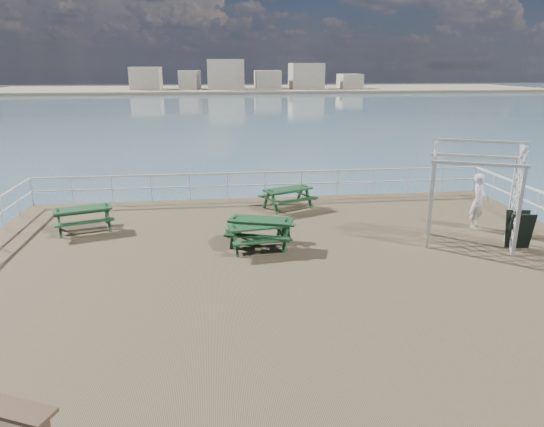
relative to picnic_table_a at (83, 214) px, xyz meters
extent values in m
cube|color=brown|center=(6.20, -3.63, -0.69)|extent=(18.00, 14.00, 0.30)
plane|color=#476277|center=(6.20, 36.37, -2.54)|extent=(300.00, 300.00, 0.00)
cube|color=tan|center=(21.20, 131.37, -2.14)|extent=(160.00, 40.00, 0.80)
cube|color=beige|center=(-13.80, 128.37, 1.26)|extent=(8.00, 8.00, 6.00)
cube|color=beige|center=(-1.80, 128.37, 0.76)|extent=(6.00, 8.00, 5.00)
cube|color=beige|center=(8.20, 128.37, 2.26)|extent=(10.00, 8.00, 8.00)
cube|color=beige|center=(20.20, 128.37, 0.76)|extent=(7.00, 8.00, 5.00)
cube|color=beige|center=(31.20, 128.37, 1.76)|extent=(9.00, 8.00, 7.00)
cube|color=beige|center=(44.20, 128.37, 0.26)|extent=(6.00, 8.00, 4.00)
cylinder|color=brown|center=(-1.30, 1.87, -1.89)|extent=(0.36, 0.36, 2.10)
cylinder|color=brown|center=(13.70, 1.87, -1.89)|extent=(0.36, 0.36, 2.10)
cube|color=silver|center=(6.20, 3.22, 0.51)|extent=(17.70, 0.07, 0.07)
cube|color=silver|center=(6.20, 3.22, 0.01)|extent=(17.70, 0.05, 0.05)
cylinder|color=silver|center=(-2.65, 3.22, 0.01)|extent=(0.05, 0.05, 1.10)
cube|color=#15391C|center=(0.00, 0.00, 0.17)|extent=(1.87, 1.18, 0.06)
cube|color=#15391C|center=(-0.18, 0.55, -0.11)|extent=(1.74, 0.76, 0.05)
cube|color=#15391C|center=(0.18, -0.55, -0.11)|extent=(1.74, 0.76, 0.05)
cube|color=#15391C|center=(-0.69, -0.22, -0.13)|extent=(0.50, 1.36, 0.06)
cube|color=#15391C|center=(0.69, 0.22, -0.13)|extent=(0.50, 1.36, 0.06)
cube|color=#15391C|center=(-0.78, 0.06, -0.17)|extent=(0.23, 0.50, 0.85)
cube|color=#15391C|center=(-0.60, -0.50, -0.17)|extent=(0.23, 0.50, 0.85)
cube|color=#15391C|center=(0.60, 0.50, -0.17)|extent=(0.23, 0.50, 0.85)
cube|color=#15391C|center=(0.78, -0.06, -0.17)|extent=(0.23, 0.50, 0.85)
cube|color=#15391C|center=(0.00, 0.00, -0.30)|extent=(1.50, 0.55, 0.06)
cube|color=#15391C|center=(5.41, -2.31, 0.15)|extent=(1.76, 0.89, 0.06)
cube|color=#15391C|center=(5.33, -1.76, -0.12)|extent=(1.70, 0.47, 0.05)
cube|color=#15391C|center=(5.49, -2.86, -0.12)|extent=(1.70, 0.47, 0.05)
cube|color=#15391C|center=(4.72, -2.41, -0.14)|extent=(0.27, 1.35, 0.06)
cube|color=#15391C|center=(6.10, -2.21, -0.14)|extent=(0.27, 1.35, 0.06)
cube|color=#15391C|center=(4.68, -2.13, -0.19)|extent=(0.14, 0.49, 0.82)
cube|color=#15391C|center=(4.76, -2.69, -0.19)|extent=(0.14, 0.49, 0.82)
cube|color=#15391C|center=(6.06, -1.93, -0.19)|extent=(0.14, 0.49, 0.82)
cube|color=#15391C|center=(6.14, -2.49, -0.19)|extent=(0.14, 0.49, 0.82)
cube|color=#15391C|center=(5.41, -2.31, -0.31)|extent=(1.49, 0.29, 0.06)
cube|color=#15391C|center=(6.89, 1.70, 0.18)|extent=(1.89, 1.34, 0.06)
cube|color=#15391C|center=(6.65, 2.24, -0.10)|extent=(1.72, 0.94, 0.05)
cube|color=#15391C|center=(7.13, 1.16, -0.10)|extent=(1.72, 0.94, 0.05)
cube|color=#15391C|center=(6.21, 1.40, -0.12)|extent=(0.65, 1.33, 0.06)
cube|color=#15391C|center=(7.56, 2.00, -0.12)|extent=(0.65, 1.33, 0.06)
cube|color=#15391C|center=(6.10, 1.67, -0.17)|extent=(0.28, 0.50, 0.86)
cube|color=#15391C|center=(6.33, 1.13, -0.17)|extent=(0.28, 0.50, 0.86)
cube|color=#15391C|center=(7.44, 2.26, -0.17)|extent=(0.28, 0.50, 0.86)
cube|color=#15391C|center=(7.68, 1.73, -0.17)|extent=(0.28, 0.50, 0.86)
cube|color=#15391C|center=(6.89, 1.70, -0.30)|extent=(1.47, 0.70, 0.06)
cube|color=#15391C|center=(5.53, -1.98, 0.22)|extent=(1.98, 1.26, 0.06)
cube|color=#15391C|center=(5.72, -1.39, -0.08)|extent=(1.84, 0.82, 0.05)
cube|color=#15391C|center=(5.34, -2.57, -0.08)|extent=(1.84, 0.82, 0.05)
cube|color=#15391C|center=(4.80, -1.74, -0.10)|extent=(0.54, 1.44, 0.06)
cube|color=#15391C|center=(6.26, -2.22, -0.10)|extent=(0.54, 1.44, 0.06)
cube|color=#15391C|center=(4.89, -1.45, -0.15)|extent=(0.24, 0.53, 0.90)
cube|color=#15391C|center=(4.70, -2.03, -0.15)|extent=(0.24, 0.53, 0.90)
cube|color=#15391C|center=(6.35, -1.93, -0.15)|extent=(0.24, 0.53, 0.90)
cube|color=#15391C|center=(6.16, -2.51, -0.15)|extent=(0.24, 0.53, 0.90)
cube|color=#15391C|center=(5.53, -1.98, -0.29)|extent=(1.59, 0.59, 0.06)
cube|color=brown|center=(1.07, -9.23, -0.09)|extent=(1.71, 1.07, 0.06)
cube|color=silver|center=(10.33, -2.80, 0.71)|extent=(0.12, 0.12, 2.50)
cube|color=silver|center=(10.84, -1.65, 0.71)|extent=(0.12, 0.12, 2.50)
cube|color=silver|center=(12.42, -3.73, 0.71)|extent=(0.12, 0.12, 2.50)
cube|color=silver|center=(12.93, -2.59, 0.71)|extent=(0.12, 0.12, 2.50)
cube|color=silver|center=(11.38, -3.26, 2.00)|extent=(2.32, 1.09, 0.08)
cube|color=silver|center=(11.88, -2.12, 2.00)|extent=(2.32, 1.09, 0.08)
cube|color=silver|center=(11.63, -2.69, 2.53)|extent=(2.31, 1.08, 0.07)
cube|color=black|center=(12.89, -3.26, -0.01)|extent=(0.71, 0.40, 1.10)
cube|color=black|center=(12.93, -3.04, -0.01)|extent=(0.71, 0.40, 1.10)
imported|color=silver|center=(12.66, -1.28, 0.36)|extent=(0.78, 0.76, 1.80)
camera|label=1|loc=(4.23, -15.43, 4.55)|focal=32.00mm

